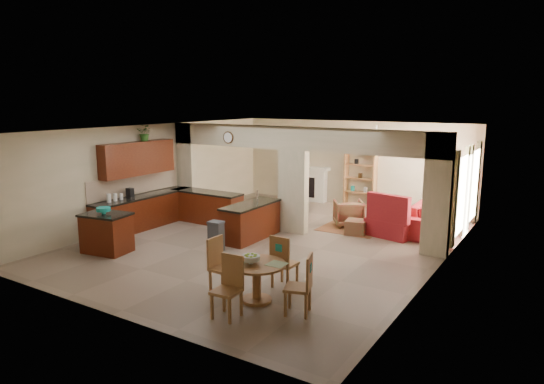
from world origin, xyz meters
The scene contains 39 objects.
floor centered at (0.00, 0.00, 0.00)m, with size 10.00×10.00×0.00m, color #786553.
ceiling centered at (0.00, 0.00, 2.80)m, with size 10.00×10.00×0.00m, color white.
wall_back centered at (0.00, 5.00, 1.40)m, with size 8.00×8.00×0.00m, color beige.
wall_front centered at (0.00, -5.00, 1.40)m, with size 8.00×8.00×0.00m, color beige.
wall_left centered at (-4.00, 0.00, 1.40)m, with size 10.00×10.00×0.00m, color beige.
wall_right centered at (4.00, 0.00, 1.40)m, with size 10.00×10.00×0.00m, color beige.
partition_left_pier centered at (-3.70, 1.00, 1.40)m, with size 0.60×0.25×2.80m, color beige.
partition_center_pier centered at (0.00, 1.00, 1.10)m, with size 0.80×0.25×2.20m, color beige.
partition_right_pier centered at (3.70, 1.00, 1.40)m, with size 0.60×0.25×2.80m, color beige.
partition_header centered at (0.00, 1.00, 2.50)m, with size 8.00×0.25×0.60m, color beige.
kitchen_counter centered at (-3.26, -0.25, 0.46)m, with size 2.52×3.29×1.48m.
upper_cabinets centered at (-3.82, -0.80, 1.92)m, with size 0.35×2.40×0.90m, color #3D1007.
peninsula centered at (-0.60, -0.11, 0.46)m, with size 0.70×1.85×0.91m.
wall_clock centered at (-2.00, 0.85, 2.45)m, with size 0.34×0.34×0.03m, color #4E331A.
rug centered at (1.20, 2.10, 0.01)m, with size 1.60×1.30×0.01m, color brown.
fireplace centered at (-1.60, 4.83, 0.61)m, with size 1.60×0.35×1.20m.
shelving_unit centered at (0.35, 4.82, 0.90)m, with size 1.00×0.32×1.80m, color olive.
window_a centered at (3.97, 2.30, 1.20)m, with size 0.02×0.90×1.90m, color white.
window_b centered at (3.97, 4.00, 1.20)m, with size 0.02×0.90×1.90m, color white.
glazed_door centered at (3.97, 3.15, 1.05)m, with size 0.02×0.70×2.10m, color white.
drape_a_left centered at (3.93, 1.70, 1.20)m, with size 0.10×0.28×2.30m, color #381C16.
drape_a_right centered at (3.93, 2.90, 1.20)m, with size 0.10×0.28×2.30m, color #381C16.
drape_b_left centered at (3.93, 3.40, 1.20)m, with size 0.10×0.28×2.30m, color #381C16.
drape_b_right centered at (3.93, 4.60, 1.20)m, with size 0.10×0.28×2.30m, color #381C16.
ceiling_fan centered at (1.50, 3.00, 2.56)m, with size 1.00×1.00×0.10m, color white.
kitchen_island centered at (-2.79, -2.80, 0.46)m, with size 1.17×0.91×0.92m.
teal_bowl centered at (-2.80, -2.84, 1.00)m, with size 0.32×0.32×0.15m, color #138880.
trash_can centered at (-0.70, -1.38, 0.33)m, with size 0.31×0.26×0.66m, color #303133.
dining_table centered at (1.71, -3.27, 0.48)m, with size 1.03×1.03×0.70m.
fruit_bowl centered at (1.63, -3.34, 0.79)m, with size 0.32×0.32×0.17m, color #79AE25.
sofa centered at (3.30, 3.15, 0.41)m, with size 1.09×2.79×0.81m, color maroon.
chaise centered at (2.36, 2.08, 0.23)m, with size 1.15×0.94×0.46m, color maroon.
armchair centered at (1.01, 2.38, 0.36)m, with size 0.77×0.79×0.72m, color maroon.
ottoman centered at (1.51, 1.71, 0.19)m, with size 0.52×0.52×0.38m, color maroon.
plant centered at (-3.82, -0.50, 2.59)m, with size 0.40×0.35×0.45m, color #194D14.
chair_north centered at (1.77, -2.51, 0.55)m, with size 0.43×0.44×1.02m.
chair_east centered at (2.64, -3.30, 0.55)m, with size 0.53×0.53×1.02m.
chair_south centered at (1.65, -3.99, 0.55)m, with size 0.44×0.44×1.02m.
chair_west centered at (0.87, -3.25, 0.55)m, with size 0.44×0.43×1.02m.
Camera 1 is at (6.19, -9.92, 3.51)m, focal length 32.00 mm.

